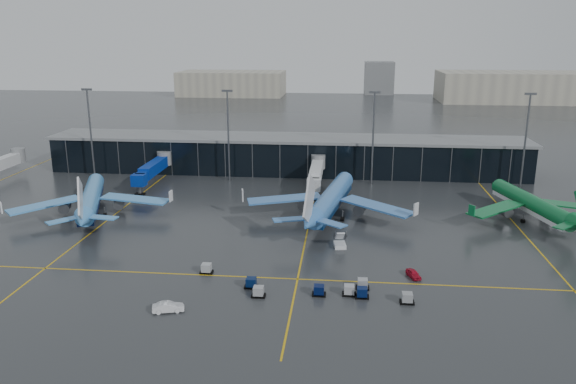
# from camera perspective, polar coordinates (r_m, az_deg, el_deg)

# --- Properties ---
(ground) EXTENTS (600.00, 600.00, 0.00)m
(ground) POSITION_cam_1_polar(r_m,az_deg,el_deg) (111.17, -3.52, -5.41)
(ground) COLOR #282B2D
(ground) RESTS_ON ground
(terminal_pier) EXTENTS (142.00, 17.00, 10.70)m
(terminal_pier) POSITION_cam_1_polar(r_m,az_deg,el_deg) (168.77, -0.17, 3.88)
(terminal_pier) COLOR black
(terminal_pier) RESTS_ON ground
(jet_bridges) EXTENTS (94.00, 27.50, 7.20)m
(jet_bridges) POSITION_cam_1_polar(r_m,az_deg,el_deg) (158.41, -13.61, 2.33)
(jet_bridges) COLOR #595B60
(jet_bridges) RESTS_ON ground
(flood_masts) EXTENTS (203.00, 0.50, 25.50)m
(flood_masts) POSITION_cam_1_polar(r_m,az_deg,el_deg) (155.00, 1.21, 5.97)
(flood_masts) COLOR #595B60
(flood_masts) RESTS_ON ground
(distant_hangars) EXTENTS (260.00, 71.00, 22.00)m
(distant_hangars) POSITION_cam_1_polar(r_m,az_deg,el_deg) (375.09, 11.00, 10.64)
(distant_hangars) COLOR #B2AD99
(distant_hangars) RESTS_ON ground
(taxi_lines) EXTENTS (220.00, 120.00, 0.02)m
(taxi_lines) POSITION_cam_1_polar(r_m,az_deg,el_deg) (119.98, 2.02, -3.77)
(taxi_lines) COLOR gold
(taxi_lines) RESTS_ON ground
(airliner_arkefly) EXTENTS (49.14, 52.22, 12.94)m
(airliner_arkefly) POSITION_cam_1_polar(r_m,az_deg,el_deg) (134.91, -19.47, 0.40)
(airliner_arkefly) COLOR #4392DD
(airliner_arkefly) RESTS_ON ground
(airliner_klm_near) EXTENTS (47.42, 51.89, 13.98)m
(airliner_klm_near) POSITION_cam_1_polar(r_m,az_deg,el_deg) (126.20, 4.43, 0.50)
(airliner_klm_near) COLOR #3A74BF
(airliner_klm_near) RESTS_ON ground
(airliner_aer_lingus) EXTENTS (43.22, 46.72, 12.13)m
(airliner_aer_lingus) POSITION_cam_1_polar(r_m,az_deg,el_deg) (135.36, 23.58, -0.15)
(airliner_aer_lingus) COLOR #0C6530
(airliner_aer_lingus) RESTS_ON ground
(baggage_carts) EXTENTS (35.73, 9.63, 1.70)m
(baggage_carts) POSITION_cam_1_polar(r_m,az_deg,el_deg) (91.58, 2.53, -9.67)
(baggage_carts) COLOR black
(baggage_carts) RESTS_ON ground
(mobile_airstair) EXTENTS (2.59, 3.46, 3.45)m
(mobile_airstair) POSITION_cam_1_polar(r_m,az_deg,el_deg) (110.24, 5.29, -5.21)
(mobile_airstair) COLOR white
(mobile_airstair) RESTS_ON ground
(service_van_red) EXTENTS (2.69, 4.08, 1.29)m
(service_van_red) POSITION_cam_1_polar(r_m,az_deg,el_deg) (99.00, 12.63, -8.12)
(service_van_red) COLOR #B20D25
(service_van_red) RESTS_ON ground
(service_van_white) EXTENTS (4.95, 2.87, 1.54)m
(service_van_white) POSITION_cam_1_polar(r_m,az_deg,el_deg) (87.30, -12.08, -11.36)
(service_van_white) COLOR silver
(service_van_white) RESTS_ON ground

